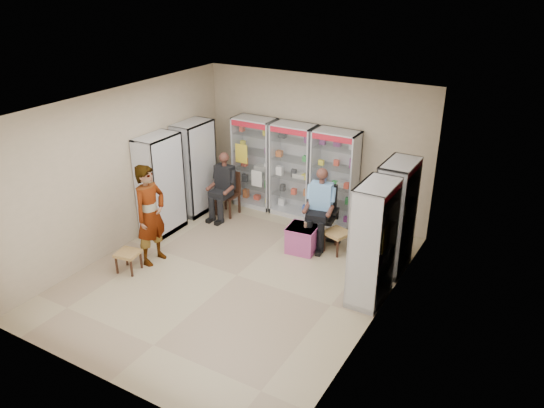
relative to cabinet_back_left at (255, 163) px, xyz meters
The scene contains 18 objects.
floor 3.18m from the cabinet_back_left, 64.54° to the right, with size 6.00×6.00×0.00m, color tan.
room_shell 3.18m from the cabinet_back_left, 64.54° to the right, with size 5.02×6.02×3.01m.
cabinet_back_left is the anchor object (origin of this frame).
cabinet_back_mid 0.95m from the cabinet_back_left, ahead, with size 0.90×0.50×2.00m, color silver.
cabinet_back_right 1.90m from the cabinet_back_left, ahead, with size 0.90×0.50×2.00m, color #9E9FA4.
cabinet_right_far 3.71m from the cabinet_back_left, 17.75° to the right, with size 0.50×0.90×2.00m, color silver.
cabinet_right_near 4.18m from the cabinet_back_left, 32.28° to the right, with size 0.50×0.90×2.00m, color #A8ABB0.
cabinet_left_far 1.32m from the cabinet_back_left, 135.00° to the right, with size 0.50×0.90×2.00m, color #BBBDC3.
cabinet_left_near 2.23m from the cabinet_back_left, 114.61° to the right, with size 0.50×0.90×2.00m, color #9FA2A6.
wooden_chair 0.94m from the cabinet_back_left, 108.90° to the right, with size 0.42×0.42×0.94m, color #321D13.
seated_customer 0.88m from the cabinet_back_left, 107.77° to the right, with size 0.44×0.60×1.34m, color black, non-canonical shape.
office_chair 2.24m from the cabinet_back_left, 22.53° to the right, with size 0.62×0.62×1.14m, color black.
seated_shopkeeper 2.23m from the cabinet_back_left, 23.73° to the right, with size 0.47×0.66×1.44m, color #78A7EE, non-canonical shape.
pink_trunk 2.45m from the cabinet_back_left, 36.11° to the right, with size 0.52×0.50×0.50m, color #BF4C90.
tea_glass 2.40m from the cabinet_back_left, 34.87° to the right, with size 0.07×0.07×0.11m, color #581707.
woven_stool_a 2.79m from the cabinet_back_left, 23.43° to the right, with size 0.41×0.41×0.41m, color #A28444.
woven_stool_b 3.66m from the cabinet_back_left, 96.93° to the right, with size 0.38×0.38×0.38m, color #976640.
standing_man 3.06m from the cabinet_back_left, 95.31° to the right, with size 0.68×0.44×1.85m, color #99999B.
Camera 1 is at (4.49, -6.55, 4.95)m, focal length 35.00 mm.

